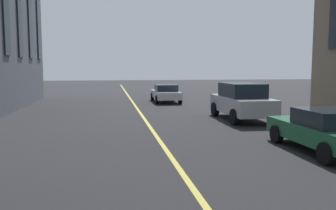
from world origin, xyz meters
name	(u,v)px	position (x,y,z in m)	size (l,w,h in m)	color
lane_centre_line	(146,122)	(20.00, 0.00, 0.00)	(80.00, 0.16, 0.01)	#D8C64C
car_silver_near	(242,101)	(19.90, -4.90, 0.97)	(4.70, 2.14, 1.88)	#B7BABF
car_silver_parked_a	(166,93)	(29.78, -2.54, 0.70)	(4.40, 1.95, 1.37)	#B7BABF
car_green_mid	(325,130)	(12.81, -4.90, 0.70)	(4.40, 1.95, 1.37)	#1E6038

